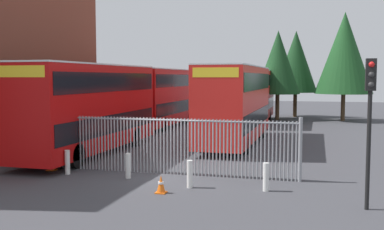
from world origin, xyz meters
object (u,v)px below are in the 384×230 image
double_decker_bus_behind_fence_left (236,101)px  traffic_cone_by_gate (161,184)px  traffic_light_kerbside (370,106)px  bollard_center_front (128,166)px  traffic_cone_mid_forecourt (52,163)px  double_decker_bus_behind_fence_right (164,95)px  bollard_near_right (190,174)px  double_decker_bus_near_gate (90,105)px  bollard_far_right (266,177)px  double_decker_bus_far_back (252,94)px  bollard_near_left (67,162)px

double_decker_bus_behind_fence_left → traffic_cone_by_gate: double_decker_bus_behind_fence_left is taller
double_decker_bus_behind_fence_left → traffic_light_kerbside: 13.24m
bollard_center_front → traffic_cone_mid_forecourt: size_ratio=1.61×
double_decker_bus_behind_fence_right → traffic_light_kerbside: (12.89, -19.62, 0.56)m
traffic_light_kerbside → traffic_cone_mid_forecourt: bearing=168.2°
bollard_near_right → double_decker_bus_behind_fence_left: bearing=91.6°
double_decker_bus_near_gate → bollard_far_right: double_decker_bus_near_gate is taller
double_decker_bus_far_back → traffic_light_kerbside: bearing=-74.5°
double_decker_bus_far_back → traffic_light_kerbside: (6.71, -24.15, 0.56)m
bollard_near_right → double_decker_bus_behind_fence_right: bearing=111.6°
double_decker_bus_near_gate → traffic_cone_by_gate: double_decker_bus_near_gate is taller
traffic_cone_by_gate → traffic_light_kerbside: 6.85m
traffic_cone_mid_forecourt → traffic_light_kerbside: 12.36m
bollard_near_left → traffic_light_kerbside: bearing=-10.5°
double_decker_bus_behind_fence_left → traffic_cone_mid_forecourt: double_decker_bus_behind_fence_left is taller
bollard_near_left → bollard_near_right: bearing=-9.2°
double_decker_bus_far_back → traffic_cone_by_gate: bearing=-89.0°
bollard_near_left → traffic_light_kerbside: size_ratio=0.22×
traffic_cone_by_gate → traffic_cone_mid_forecourt: bearing=157.6°
bollard_near_left → bollard_center_front: bearing=-0.9°
traffic_cone_by_gate → bollard_near_left: bearing=158.1°
double_decker_bus_far_back → traffic_light_kerbside: 25.07m
double_decker_bus_near_gate → bollard_center_front: bearing=-48.9°
bollard_near_left → bollard_near_right: 5.28m
double_decker_bus_behind_fence_left → double_decker_bus_behind_fence_right: 10.46m
double_decker_bus_behind_fence_left → bollard_near_left: 11.17m
bollard_far_right → traffic_cone_mid_forecourt: bollard_far_right is taller
traffic_light_kerbside → bollard_near_left: bearing=169.5°
bollard_center_front → traffic_cone_mid_forecourt: 3.63m
bollard_center_front → bollard_far_right: size_ratio=1.00×
bollard_near_right → traffic_cone_mid_forecourt: size_ratio=1.61×
double_decker_bus_near_gate → double_decker_bus_behind_fence_left: bearing=40.5°
traffic_cone_mid_forecourt → bollard_center_front: bearing=-8.1°
traffic_light_kerbside → double_decker_bus_near_gate: bearing=151.9°
traffic_cone_mid_forecourt → bollard_near_left: bearing=-24.9°
bollard_near_right → double_decker_bus_near_gate: bearing=141.0°
bollard_far_right → double_decker_bus_far_back: bearing=99.2°
double_decker_bus_far_back → traffic_cone_by_gate: 24.06m
double_decker_bus_far_back → bollard_far_right: bearing=-80.8°
double_decker_bus_near_gate → bollard_near_left: double_decker_bus_near_gate is taller
bollard_near_right → bollard_far_right: same height
bollard_near_left → traffic_cone_mid_forecourt: 1.13m
double_decker_bus_behind_fence_left → traffic_cone_by_gate: size_ratio=18.32×
double_decker_bus_far_back → bollard_near_right: double_decker_bus_far_back is taller
bollard_far_right → double_decker_bus_near_gate: bearing=150.8°
bollard_far_right → bollard_near_right: bearing=-175.0°
bollard_center_front → bollard_near_right: (2.63, -0.81, 0.00)m
double_decker_bus_near_gate → bollard_center_front: double_decker_bus_near_gate is taller
bollard_near_left → double_decker_bus_far_back: bearing=79.5°
bollard_near_left → traffic_cone_by_gate: size_ratio=1.61×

